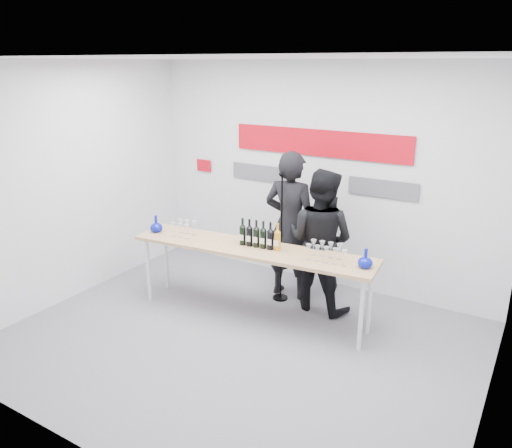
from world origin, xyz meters
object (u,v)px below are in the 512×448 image
presenter_left (290,225)px  presenter_right (320,241)px  tasting_table (252,253)px  mic_stand (281,262)px

presenter_left → presenter_right: size_ratio=1.09×
tasting_table → presenter_left: size_ratio=1.56×
tasting_table → presenter_right: presenter_right is taller
tasting_table → presenter_right: 0.87m
tasting_table → presenter_right: bearing=40.8°
presenter_right → mic_stand: 0.64m
presenter_left → presenter_right: 0.50m
mic_stand → tasting_table: bearing=-75.9°
tasting_table → presenter_left: presenter_left is taller
presenter_right → mic_stand: (-0.51, -0.05, -0.37)m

